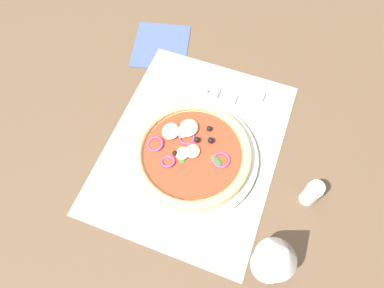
{
  "coord_description": "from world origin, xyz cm",
  "views": [
    {
      "loc": [
        31.27,
        11.4,
        65.07
      ],
      "look_at": [
        0.82,
        0.0,
        2.58
      ],
      "focal_mm": 32.08,
      "sensor_mm": 36.0,
      "label": 1
    }
  ],
  "objects_px": {
    "knife": "(224,83)",
    "pepper_shaker": "(312,193)",
    "plate": "(193,157)",
    "fork": "(203,90)",
    "napkin": "(161,45)",
    "pizza": "(192,152)",
    "wine_glass": "(281,255)"
  },
  "relations": [
    {
      "from": "plate",
      "to": "napkin",
      "type": "height_order",
      "value": "plate"
    },
    {
      "from": "pizza",
      "to": "fork",
      "type": "relative_size",
      "value": 1.34
    },
    {
      "from": "fork",
      "to": "pepper_shaker",
      "type": "xyz_separation_m",
      "value": [
        0.17,
        0.28,
        0.03
      ]
    },
    {
      "from": "pizza",
      "to": "napkin",
      "type": "distance_m",
      "value": 0.32
    },
    {
      "from": "knife",
      "to": "pepper_shaker",
      "type": "relative_size",
      "value": 2.99
    },
    {
      "from": "fork",
      "to": "wine_glass",
      "type": "distance_m",
      "value": 0.41
    },
    {
      "from": "plate",
      "to": "knife",
      "type": "xyz_separation_m",
      "value": [
        -0.2,
        0.0,
        -0.0
      ]
    },
    {
      "from": "fork",
      "to": "napkin",
      "type": "relative_size",
      "value": 1.2
    },
    {
      "from": "plate",
      "to": "knife",
      "type": "bearing_deg",
      "value": 179.48
    },
    {
      "from": "pizza",
      "to": "pepper_shaker",
      "type": "relative_size",
      "value": 3.61
    },
    {
      "from": "pizza",
      "to": "fork",
      "type": "height_order",
      "value": "pizza"
    },
    {
      "from": "pizza",
      "to": "wine_glass",
      "type": "distance_m",
      "value": 0.26
    },
    {
      "from": "napkin",
      "to": "pepper_shaker",
      "type": "height_order",
      "value": "pepper_shaker"
    },
    {
      "from": "fork",
      "to": "napkin",
      "type": "bearing_deg",
      "value": 146.28
    },
    {
      "from": "pizza",
      "to": "fork",
      "type": "distance_m",
      "value": 0.17
    },
    {
      "from": "plate",
      "to": "pepper_shaker",
      "type": "relative_size",
      "value": 4.03
    },
    {
      "from": "fork",
      "to": "napkin",
      "type": "distance_m",
      "value": 0.18
    },
    {
      "from": "fork",
      "to": "napkin",
      "type": "height_order",
      "value": "fork"
    },
    {
      "from": "plate",
      "to": "pepper_shaker",
      "type": "height_order",
      "value": "pepper_shaker"
    },
    {
      "from": "fork",
      "to": "knife",
      "type": "bearing_deg",
      "value": 40.44
    },
    {
      "from": "knife",
      "to": "pepper_shaker",
      "type": "bearing_deg",
      "value": -37.89
    },
    {
      "from": "fork",
      "to": "wine_glass",
      "type": "relative_size",
      "value": 1.21
    },
    {
      "from": "knife",
      "to": "pepper_shaker",
      "type": "distance_m",
      "value": 0.32
    },
    {
      "from": "plate",
      "to": "wine_glass",
      "type": "height_order",
      "value": "wine_glass"
    },
    {
      "from": "plate",
      "to": "fork",
      "type": "xyz_separation_m",
      "value": [
        -0.17,
        -0.04,
        -0.0
      ]
    },
    {
      "from": "plate",
      "to": "wine_glass",
      "type": "distance_m",
      "value": 0.27
    },
    {
      "from": "fork",
      "to": "pepper_shaker",
      "type": "relative_size",
      "value": 2.69
    },
    {
      "from": "knife",
      "to": "pepper_shaker",
      "type": "height_order",
      "value": "pepper_shaker"
    },
    {
      "from": "plate",
      "to": "wine_glass",
      "type": "xyz_separation_m",
      "value": [
        0.15,
        0.2,
        0.09
      ]
    },
    {
      "from": "fork",
      "to": "pepper_shaker",
      "type": "distance_m",
      "value": 0.33
    },
    {
      "from": "plate",
      "to": "knife",
      "type": "relative_size",
      "value": 1.35
    },
    {
      "from": "napkin",
      "to": "pepper_shaker",
      "type": "relative_size",
      "value": 2.25
    }
  ]
}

